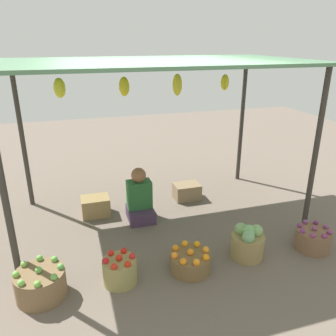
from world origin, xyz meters
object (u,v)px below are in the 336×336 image
object	(u,v)px
basket_red_tomatoes	(120,270)
wooden_crate_stacked_rear	(187,191)
basket_oranges	(190,261)
basket_green_apples	(41,283)
basket_purple_onions	(313,239)
basket_cabbages	(248,243)
wooden_crate_near_vendor	(96,206)
vendor_person	(140,200)

from	to	relation	value
basket_red_tomatoes	wooden_crate_stacked_rear	xyz separation A→B (m)	(1.38, 1.73, -0.02)
basket_oranges	wooden_crate_stacked_rear	xyz separation A→B (m)	(0.59, 1.75, 0.01)
basket_oranges	basket_green_apples	bearing A→B (deg)	178.42
basket_purple_onions	basket_cabbages	bearing A→B (deg)	174.48
basket_oranges	basket_cabbages	world-z (taller)	basket_cabbages
basket_oranges	basket_purple_onions	xyz separation A→B (m)	(1.60, -0.04, 0.02)
basket_oranges	wooden_crate_near_vendor	bearing A→B (deg)	118.87
basket_cabbages	wooden_crate_near_vendor	xyz separation A→B (m)	(-1.63, 1.57, -0.05)
basket_cabbages	wooden_crate_stacked_rear	size ratio (longest dim) A/B	1.02
basket_green_apples	basket_red_tomatoes	distance (m)	0.80
basket_cabbages	basket_oranges	bearing A→B (deg)	-176.66
vendor_person	wooden_crate_stacked_rear	size ratio (longest dim) A/B	1.88
basket_cabbages	wooden_crate_near_vendor	size ratio (longest dim) A/B	1.05
wooden_crate_near_vendor	basket_oranges	bearing A→B (deg)	-61.13
basket_green_apples	basket_cabbages	distance (m)	2.33
basket_cabbages	wooden_crate_near_vendor	world-z (taller)	basket_cabbages
basket_red_tomatoes	wooden_crate_near_vendor	xyz separation A→B (m)	(-0.10, 1.59, -0.01)
basket_red_tomatoes	basket_cabbages	size ratio (longest dim) A/B	0.86
basket_oranges	basket_purple_onions	bearing A→B (deg)	-1.44
wooden_crate_near_vendor	wooden_crate_stacked_rear	distance (m)	1.48
basket_red_tomatoes	basket_oranges	xyz separation A→B (m)	(0.79, -0.02, -0.04)
basket_oranges	basket_cabbages	distance (m)	0.75
basket_purple_onions	wooden_crate_near_vendor	xyz separation A→B (m)	(-2.49, 1.66, 0.00)
basket_oranges	wooden_crate_stacked_rear	size ratio (longest dim) A/B	1.12
basket_oranges	wooden_crate_near_vendor	xyz separation A→B (m)	(-0.89, 1.62, 0.03)
basket_green_apples	basket_oranges	xyz separation A→B (m)	(1.59, -0.04, -0.04)
vendor_person	basket_green_apples	world-z (taller)	vendor_person
basket_red_tomatoes	basket_green_apples	bearing A→B (deg)	178.46
basket_green_apples	basket_red_tomatoes	xyz separation A→B (m)	(0.80, -0.02, -0.00)
basket_green_apples	basket_purple_onions	distance (m)	3.19
basket_red_tomatoes	basket_purple_onions	bearing A→B (deg)	-1.50
basket_green_apples	basket_red_tomatoes	world-z (taller)	basket_green_apples
basket_red_tomatoes	basket_oranges	distance (m)	0.79
basket_oranges	basket_cabbages	size ratio (longest dim) A/B	1.09
vendor_person	basket_red_tomatoes	bearing A→B (deg)	-111.30
basket_purple_onions	wooden_crate_stacked_rear	xyz separation A→B (m)	(-1.02, 1.79, -0.01)
basket_red_tomatoes	basket_oranges	size ratio (longest dim) A/B	0.78
wooden_crate_stacked_rear	basket_red_tomatoes	bearing A→B (deg)	-128.62
vendor_person	basket_oranges	bearing A→B (deg)	-77.66
vendor_person	basket_green_apples	distance (m)	1.82
basket_oranges	basket_cabbages	xyz separation A→B (m)	(0.74, 0.04, 0.08)
basket_cabbages	wooden_crate_stacked_rear	distance (m)	1.71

